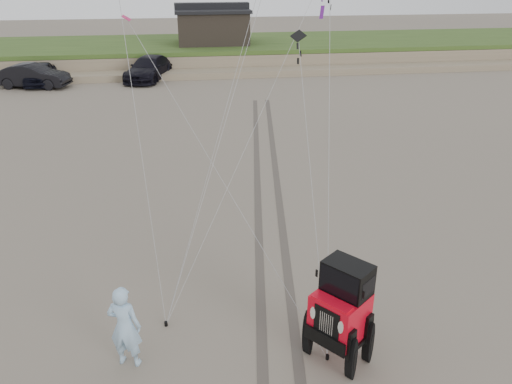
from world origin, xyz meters
TOP-DOWN VIEW (x-y plane):
  - ground at (0.00, 0.00)m, footprint 160.00×160.00m
  - dune_ridge at (0.00, 37.50)m, footprint 160.00×14.25m
  - cabin at (2.00, 37.00)m, footprint 6.40×5.40m
  - truck_a at (-11.15, 29.88)m, footprint 2.07×4.70m
  - truck_b at (-11.40, 28.88)m, footprint 5.31×2.92m
  - truck_c at (-3.36, 30.43)m, footprint 4.12×6.35m
  - jeep at (2.08, -0.45)m, footprint 5.34×4.94m
  - man at (-2.48, 0.06)m, footprint 0.84×0.67m
  - stake_main at (-1.70, 1.20)m, footprint 0.08×0.08m
  - stake_aux at (1.87, -0.48)m, footprint 0.08×0.08m
  - tire_tracks at (2.00, 8.00)m, footprint 5.22×29.74m

SIDE VIEW (x-z plane):
  - ground at x=0.00m, z-range 0.00..0.00m
  - tire_tracks at x=2.00m, z-range 0.00..0.01m
  - stake_main at x=-1.70m, z-range 0.00..0.12m
  - stake_aux at x=1.87m, z-range 0.00..0.12m
  - truck_a at x=-11.15m, z-range 0.00..1.57m
  - dune_ridge at x=0.00m, z-range -0.04..1.68m
  - truck_b at x=-11.40m, z-range 0.00..1.66m
  - truck_c at x=-3.36m, z-range 0.00..1.71m
  - jeep at x=2.08m, z-range 0.00..1.90m
  - man at x=-2.48m, z-range 0.00..1.99m
  - cabin at x=2.00m, z-range 1.56..4.91m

